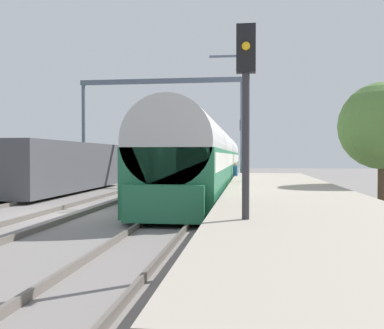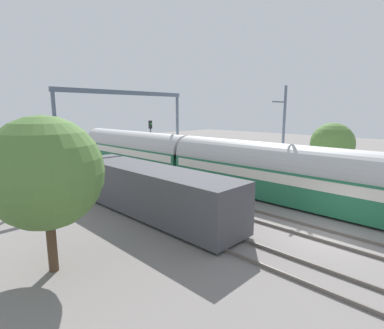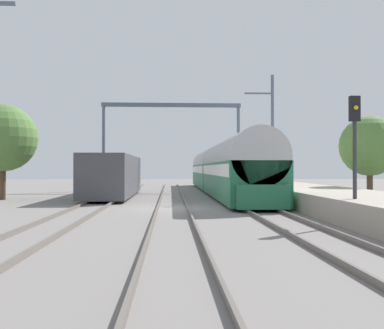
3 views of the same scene
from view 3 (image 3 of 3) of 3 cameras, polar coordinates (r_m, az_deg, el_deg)
The scene contains 14 objects.
ground at distance 21.87m, azimuth -2.56°, elevation -5.72°, with size 120.00×120.00×0.00m, color slate.
track_far_west at distance 22.21m, azimuth -13.08°, elevation -5.42°, with size 1.52×60.00×0.16m.
track_west at distance 21.87m, azimuth -2.56°, elevation -5.51°, with size 1.52×60.00×0.16m.
track_east at distance 22.26m, azimuth 7.94°, elevation -5.42°, with size 1.52×60.00×0.16m.
platform at distance 25.13m, azimuth 15.67°, elevation -4.00°, with size 4.40×28.00×0.90m.
passenger_train at distance 35.94m, azimuth 3.77°, elevation -0.55°, with size 2.93×32.85×3.82m.
freight_car at distance 30.99m, azimuth -10.14°, elevation -1.47°, with size 2.80×13.00×2.70m.
person_crossing at distance 33.78m, azimuth 7.08°, elevation -2.14°, with size 0.29×0.43×1.73m.
railway_signal_near at distance 16.53m, azimuth 20.48°, elevation 2.86°, with size 0.36×0.30×4.56m.
railway_signal_far at distance 43.87m, azimuth 5.09°, elevation 1.13°, with size 0.36×0.30×5.08m.
catenary_gantry at distance 39.26m, azimuth -2.69°, elevation 4.80°, with size 12.47×0.28×7.86m.
catenary_pole_east_mid at distance 28.48m, azimuth 10.37°, elevation 3.84°, with size 1.90×0.20×8.00m.
tree_west_background at distance 30.15m, azimuth -23.45°, elevation 3.18°, with size 4.25×4.25×6.05m.
tree_east_background at distance 28.72m, azimuth 22.18°, elevation 2.22°, with size 3.63×3.63×5.17m.
Camera 3 is at (-0.12, -21.78, 1.98)m, focal length 40.84 mm.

